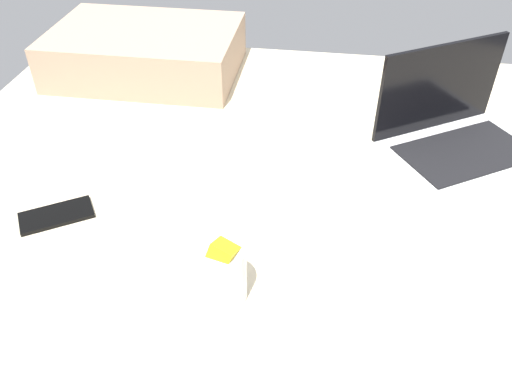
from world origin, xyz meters
TOP-DOWN VIEW (x-y plane):
  - bed_mattress at (0.00, 0.00)cm, footprint 180.00×140.00cm
  - laptop at (29.61, 19.31)cm, footprint 40.18×37.04cm
  - snack_cup at (-14.74, -31.65)cm, footprint 9.47×9.00cm
  - cell_phone at (-50.96, -16.96)cm, footprint 15.45×13.29cm
  - pillow at (-52.79, 48.00)cm, footprint 52.00×36.00cm

SIDE VIEW (x-z plane):
  - bed_mattress at x=0.00cm, z-range 0.00..18.00cm
  - cell_phone at x=-50.96cm, z-range 18.00..18.80cm
  - laptop at x=29.61cm, z-range 10.91..33.91cm
  - snack_cup at x=-14.74cm, z-range 17.14..30.39cm
  - pillow at x=-52.79cm, z-range 18.00..31.00cm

